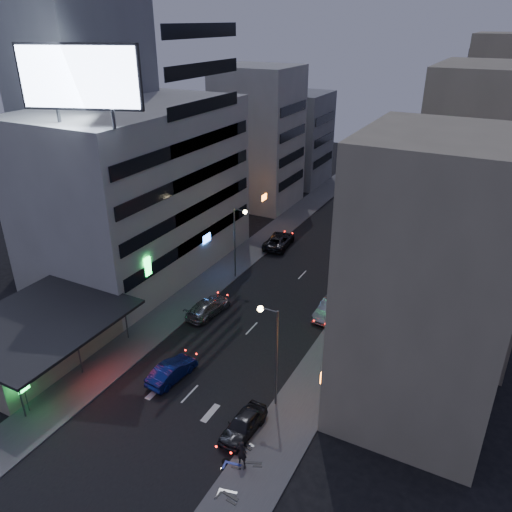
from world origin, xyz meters
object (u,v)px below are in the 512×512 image
Objects in this scene: person at (242,452)px; scooter_black_b at (262,456)px; parked_car_right_far at (363,244)px; road_car_silver at (208,307)px; parked_car_left at (279,240)px; road_car_blue at (172,371)px; scooter_blue at (242,458)px; scooter_silver_a at (238,486)px; scooter_silver_b at (255,439)px; parked_car_right_near at (243,424)px; parked_car_right_mid at (330,308)px; scooter_black_a at (239,493)px.

person reaches higher than scooter_black_b.
road_car_silver is at bearing -118.28° from parked_car_right_far.
road_car_blue is at bearing 91.08° from parked_car_left.
person is at bearing 97.21° from scooter_black_b.
scooter_blue is (9.07, -4.88, -0.11)m from road_car_blue.
scooter_silver_a is (0.84, -2.00, -0.38)m from person.
scooter_silver_b is (12.48, -30.07, -0.09)m from parked_car_left.
parked_car_right_near is 2.94m from scooter_black_b.
parked_car_right_mid is at bearing 92.59° from parked_car_right_near.
scooter_silver_b reaches higher than scooter_silver_a.
parked_car_right_mid is at bearing 126.31° from parked_car_left.
scooter_black_a is at bearing -79.48° from parked_car_right_mid.
person reaches higher than parked_car_right_far.
parked_car_left is 1.28× the size of road_car_blue.
parked_car_right_mid is 2.45× the size of scooter_silver_b.
scooter_black_b is (13.49, -31.03, -0.18)m from parked_car_left.
scooter_black_a is at bearing -165.84° from scooter_blue.
parked_car_left is 3.42× the size of scooter_blue.
person is (2.78, -35.46, 0.27)m from parked_car_right_far.
scooter_black_b is (12.78, -13.59, -0.13)m from road_car_silver.
parked_car_right_mid is 2.86× the size of scooter_blue.
scooter_black_b is at bearing -118.86° from scooter_silver_b.
scooter_blue is (-1.10, 2.31, -0.05)m from scooter_black_a.
parked_car_right_far is 2.88× the size of person.
scooter_blue reaches higher than scooter_black_b.
road_car_blue is at bearing 60.66° from scooter_black_a.
parked_car_left is 3.22× the size of person.
parked_car_right_far is 3.10× the size of scooter_black_b.
parked_car_right_near is at bearing -85.85° from parked_car_right_mid.
parked_car_right_far is at bearing -8.67° from scooter_silver_a.
parked_car_left is 1.12× the size of parked_car_right_far.
parked_car_right_far reaches higher than scooter_black_a.
parked_car_right_mid is 21.95m from scooter_black_a.
parked_car_right_far is at bearing -95.96° from road_car_blue.
scooter_black_b is at bearing -64.92° from scooter_blue.
person is 2.71m from scooter_black_a.
road_car_silver is at bearing 57.63° from scooter_silver_b.
parked_car_right_mid is 0.83× the size of parked_car_left.
parked_car_right_far is 22.99m from road_car_silver.
scooter_silver_a is at bearing 45.72° from scooter_black_a.
parked_car_right_far is 1.00× the size of road_car_silver.
road_car_blue is 9.85m from road_car_silver.
road_car_silver reaches higher than parked_car_right_near.
parked_car_right_mid reaches higher than parked_car_right_far.
scooter_blue is at bearing 157.20° from road_car_blue.
scooter_silver_b reaches higher than scooter_blue.
scooter_black_a is (2.34, -21.83, -0.11)m from parked_car_right_mid.
road_car_blue reaches higher than scooter_black_b.
parked_car_right_near reaches higher than scooter_silver_b.
parked_car_left is at bearing -77.10° from person.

